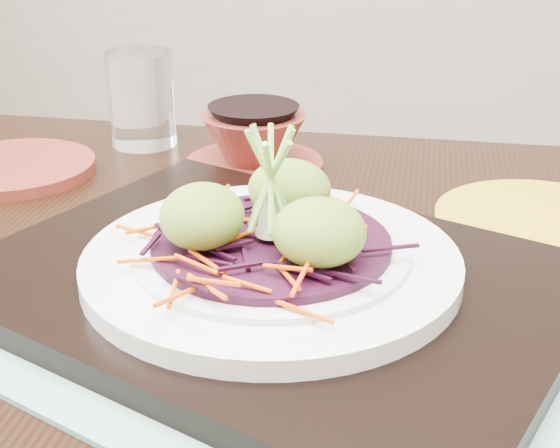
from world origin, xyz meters
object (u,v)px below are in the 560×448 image
(dining_table, at_px, (233,395))
(serving_tray, at_px, (271,283))
(yellow_plate, at_px, (542,223))
(terracotta_bowl_set, at_px, (254,146))
(white_plate, at_px, (271,260))
(water_glass, at_px, (142,99))
(terracotta_side_plate, at_px, (15,168))

(dining_table, height_order, serving_tray, serving_tray)
(dining_table, bearing_deg, yellow_plate, 32.45)
(terracotta_bowl_set, bearing_deg, dining_table, -74.16)
(serving_tray, bearing_deg, white_plate, -126.31)
(white_plate, relative_size, yellow_plate, 1.45)
(terracotta_bowl_set, bearing_deg, water_glass, 163.52)
(terracotta_side_plate, bearing_deg, yellow_plate, 2.81)
(white_plate, bearing_deg, serving_tray, 38.66)
(yellow_plate, bearing_deg, white_plate, -133.90)
(terracotta_side_plate, height_order, terracotta_bowl_set, terracotta_bowl_set)
(white_plate, bearing_deg, terracotta_side_plate, 153.87)
(dining_table, height_order, yellow_plate, yellow_plate)
(white_plate, distance_m, water_glass, 0.40)
(dining_table, bearing_deg, terracotta_bowl_set, 98.18)
(water_glass, xyz_separation_m, yellow_plate, (0.45, -0.11, -0.05))
(dining_table, distance_m, terracotta_side_plate, 0.36)
(white_plate, distance_m, terracotta_bowl_set, 0.28)
(terracotta_side_plate, bearing_deg, white_plate, -26.13)
(terracotta_side_plate, distance_m, water_glass, 0.16)
(white_plate, relative_size, terracotta_bowl_set, 1.42)
(serving_tray, relative_size, water_glass, 3.91)
(serving_tray, distance_m, water_glass, 0.40)
(dining_table, relative_size, terracotta_bowl_set, 6.74)
(water_glass, bearing_deg, yellow_plate, -13.44)
(yellow_plate, bearing_deg, water_glass, 166.56)
(water_glass, xyz_separation_m, terracotta_bowl_set, (0.15, -0.05, -0.03))
(white_plate, bearing_deg, yellow_plate, 46.10)
(terracotta_bowl_set, bearing_deg, terracotta_side_plate, -159.70)
(terracotta_side_plate, distance_m, yellow_plate, 0.53)
(serving_tray, height_order, water_glass, water_glass)
(terracotta_side_plate, xyz_separation_m, yellow_plate, (0.53, 0.03, -0.00))
(white_plate, height_order, water_glass, water_glass)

